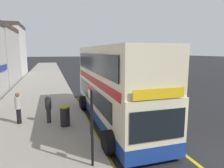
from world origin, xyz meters
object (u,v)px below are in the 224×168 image
at_px(parked_car_grey_ahead, 137,77).
at_px(bus_stop_sign, 91,121).
at_px(parked_car_navy_distant, 102,71).
at_px(litter_bin, 65,116).
at_px(pedestrian_further_back, 48,107).
at_px(pedestrian_waiting_near_sign, 18,107).
at_px(double_decker_bus, 113,87).

bearing_deg(parked_car_grey_ahead, bus_stop_sign, -119.73).
relative_size(parked_car_navy_distant, litter_bin, 3.79).
bearing_deg(parked_car_navy_distant, litter_bin, -111.16).
relative_size(parked_car_grey_ahead, pedestrian_further_back, 2.58).
bearing_deg(pedestrian_waiting_near_sign, parked_car_navy_distant, 64.76).
bearing_deg(pedestrian_further_back, pedestrian_waiting_near_sign, 168.36).
distance_m(double_decker_bus, parked_car_grey_ahead, 15.00).
bearing_deg(parked_car_grey_ahead, pedestrian_further_back, -132.41).
bearing_deg(pedestrian_waiting_near_sign, litter_bin, -24.68).
bearing_deg(bus_stop_sign, parked_car_navy_distant, 74.94).
bearing_deg(bus_stop_sign, pedestrian_further_back, 106.84).
xyz_separation_m(double_decker_bus, parked_car_grey_ahead, (7.36, 13.00, -1.26)).
distance_m(pedestrian_waiting_near_sign, litter_bin, 2.71).
relative_size(double_decker_bus, parked_car_navy_distant, 2.46).
xyz_separation_m(pedestrian_further_back, litter_bin, (0.85, -0.79, -0.32)).
height_order(pedestrian_further_back, litter_bin, pedestrian_further_back).
distance_m(double_decker_bus, pedestrian_waiting_near_sign, 5.41).
xyz_separation_m(parked_car_grey_ahead, litter_bin, (-10.20, -13.34, -0.10)).
xyz_separation_m(parked_car_navy_distant, litter_bin, (-8.02, -23.30, -0.10)).
height_order(bus_stop_sign, pedestrian_waiting_near_sign, bus_stop_sign).
bearing_deg(parked_car_navy_distant, double_decker_bus, -104.89).
relative_size(bus_stop_sign, pedestrian_further_back, 1.71).
bearing_deg(parked_car_navy_distant, bus_stop_sign, -107.22).
height_order(bus_stop_sign, parked_car_grey_ahead, bus_stop_sign).
bearing_deg(pedestrian_further_back, parked_car_navy_distant, 68.49).
bearing_deg(double_decker_bus, pedestrian_further_back, 172.98).
height_order(parked_car_navy_distant, pedestrian_waiting_near_sign, pedestrian_waiting_near_sign).
bearing_deg(litter_bin, parked_car_navy_distant, 70.99).
bearing_deg(bus_stop_sign, double_decker_bus, 63.85).
bearing_deg(pedestrian_waiting_near_sign, bus_stop_sign, -59.63).
bearing_deg(pedestrian_further_back, litter_bin, -43.06).
distance_m(parked_car_grey_ahead, pedestrian_further_back, 16.72).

